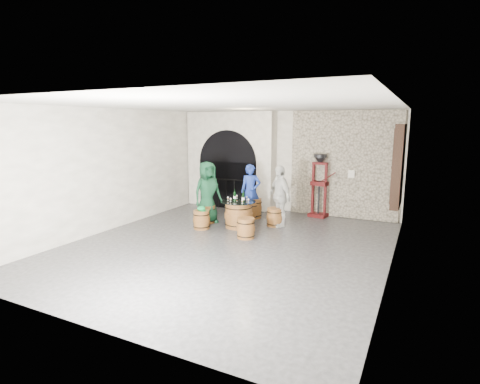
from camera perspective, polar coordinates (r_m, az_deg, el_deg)
The scene contains 31 objects.
ground at distance 8.81m, azimuth -1.80°, elevation -8.19°, with size 8.00×8.00×0.00m, color #29292B.
wall_back at distance 12.08m, azimuth 7.17°, elevation 4.58°, with size 8.00×8.00×0.00m, color white.
wall_front at distance 5.32m, azimuth -22.71°, elevation -3.51°, with size 8.00×8.00×0.00m, color white.
wall_left at distance 10.54m, azimuth -18.90°, elevation 3.26°, with size 8.00×8.00×0.00m, color white.
wall_right at distance 7.47m, azimuth 22.54°, elevation 0.30°, with size 8.00×8.00×0.00m, color white.
ceiling at distance 8.36m, azimuth -1.92°, elevation 13.09°, with size 8.00×8.00×0.00m, color beige.
stone_facing_panel at distance 11.56m, azimuth 15.54°, elevation 4.02°, with size 3.20×0.12×3.18m, color #AEA18B.
arched_opening at distance 12.60m, azimuth -1.43°, elevation 4.81°, with size 3.10×0.60×3.19m.
shuttered_window at distance 9.82m, azimuth 22.94°, elevation 3.69°, with size 0.23×1.10×2.00m.
barrel_table at distance 10.25m, azimuth -0.22°, elevation -3.43°, with size 0.93×0.93×0.72m.
barrel_stool_left at distance 10.79m, azimuth -4.95°, elevation -3.35°, with size 0.47×0.47×0.51m.
barrel_stool_far at distance 11.20m, azimuth 1.57°, elevation -2.80°, with size 0.47×0.47×0.51m.
barrel_stool_right at distance 10.44m, azimuth 5.32°, elevation -3.82°, with size 0.47×0.47×0.51m.
barrel_stool_near_right at distance 9.31m, azimuth 0.90°, elevation -5.53°, with size 0.47×0.47×0.51m.
barrel_stool_near_left at distance 10.17m, azimuth -5.89°, elevation -4.21°, with size 0.47×0.47×0.51m.
green_cap at distance 10.10m, azimuth -5.91°, elevation -2.53°, with size 0.26×0.22×0.12m.
person_green at distance 10.65m, azimuth -4.97°, elevation -0.06°, with size 0.86×0.56×1.76m, color #103921.
person_blue at distance 11.12m, azimuth 1.64°, elevation 0.06°, with size 0.59×0.39×1.63m, color navy.
person_white at distance 10.33m, azimuth 6.03°, elevation -0.60°, with size 0.99×0.41×1.69m, color silver.
wine_bottle_left at distance 10.20m, azimuth -0.81°, elevation -0.64°, with size 0.08×0.08×0.32m.
wine_bottle_center at distance 10.02m, azimuth 0.50°, elevation -0.84°, with size 0.08×0.08×0.32m.
wine_bottle_right at distance 10.16m, azimuth 0.51°, elevation -0.69°, with size 0.08×0.08×0.32m.
tasting_glass_a at distance 10.13m, azimuth -1.45°, elevation -1.19°, with size 0.05×0.05×0.10m, color #AD6021, non-canonical shape.
tasting_glass_b at distance 10.06m, azimuth 1.28°, elevation -1.27°, with size 0.05×0.05×0.10m, color #AD6021, non-canonical shape.
tasting_glass_c at distance 10.55m, azimuth -0.48°, elevation -0.73°, with size 0.05×0.05×0.10m, color #AD6021, non-canonical shape.
tasting_glass_d at distance 10.37m, azimuth 1.02°, elevation -0.92°, with size 0.05×0.05×0.10m, color #AD6021, non-canonical shape.
tasting_glass_e at distance 9.90m, azimuth 0.36°, elevation -1.46°, with size 0.05×0.05×0.10m, color #AD6021, non-canonical shape.
tasting_glass_f at distance 10.30m, azimuth -1.85°, elevation -1.00°, with size 0.05×0.05×0.10m, color #AD6021, non-canonical shape.
side_barrel at distance 11.28m, azimuth 2.23°, elevation -2.48°, with size 0.45×0.45×0.59m.
corking_press at distance 11.52m, azimuth 12.02°, elevation 1.69°, with size 0.80×0.50×1.91m.
control_box at distance 11.47m, azimuth 16.63°, elevation 2.66°, with size 0.18×0.10×0.22m, color silver.
Camera 1 is at (3.95, -7.36, 2.80)m, focal length 28.00 mm.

